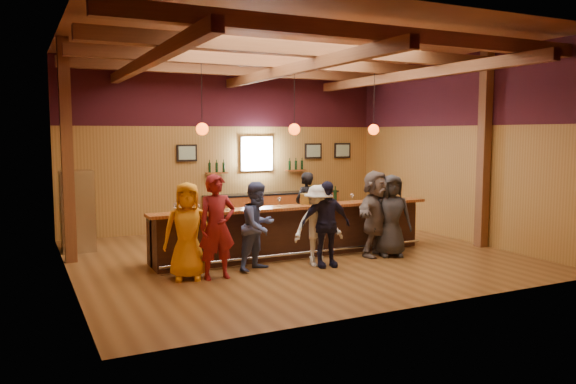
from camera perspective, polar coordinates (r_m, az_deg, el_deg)
name	(u,v)px	position (r m, az deg, el deg)	size (l,w,h in m)	color
room	(293,105)	(11.89, 0.52, 8.86)	(9.04, 9.00, 4.52)	brown
bar_counter	(292,231)	(12.15, 0.38, -3.95)	(6.30, 1.07, 1.11)	black
back_bar_cabinet	(273,209)	(15.84, -1.52, -1.78)	(4.00, 0.52, 0.95)	brown
window	(257,154)	(15.75, -3.21, 3.91)	(0.95, 0.09, 0.95)	silver
framed_pictures	(285,151)	(16.10, -0.35, 4.15)	(5.35, 0.05, 0.45)	black
wine_shelves	(258,169)	(15.71, -3.11, 2.34)	(3.00, 0.18, 0.30)	brown
pendant_lights	(294,129)	(11.82, 0.64, 6.42)	(4.24, 0.24, 1.37)	black
stainless_fridge	(77,211)	(13.33, -20.62, -1.80)	(0.70, 0.70, 1.80)	silver
customer_orange	(187,231)	(10.23, -10.18, -3.92)	(0.86, 0.56, 1.75)	orange
customer_redvest	(217,227)	(10.16, -7.22, -3.54)	(0.69, 0.45, 1.89)	maroon
customer_denim	(258,226)	(10.75, -3.04, -3.48)	(0.83, 0.65, 1.70)	#425185
customer_white	(318,226)	(11.08, 3.09, -3.44)	(1.04, 0.60, 1.61)	silver
customer_navy	(326,224)	(11.03, 3.86, -3.27)	(0.99, 0.41, 1.69)	black
customer_brown	(376,213)	(12.10, 8.88, -2.17)	(1.70, 0.54, 1.84)	#60524D
customer_dark	(391,216)	(12.13, 10.46, -2.38)	(0.85, 0.56, 1.75)	#2A2A2D
bartender	(305,208)	(13.36, 1.77, -1.61)	(0.62, 0.41, 1.70)	black
ice_bucket	(305,199)	(11.94, 1.76, -0.72)	(0.21, 0.21, 0.23)	brown
bottle_a	(310,197)	(12.06, 2.28, -0.48)	(0.08, 0.08, 0.39)	black
bottle_b	(335,196)	(12.35, 4.82, -0.39)	(0.08, 0.08, 0.36)	black
glass_a	(175,206)	(10.86, -11.37, -1.37)	(0.09, 0.09, 0.20)	silver
glass_b	(198,206)	(10.84, -9.13, -1.46)	(0.07, 0.07, 0.16)	silver
glass_c	(228,203)	(11.13, -6.17, -1.13)	(0.08, 0.08, 0.19)	silver
glass_d	(256,202)	(11.24, -3.25, -1.07)	(0.08, 0.08, 0.18)	silver
glass_e	(279,200)	(11.59, -0.89, -0.80)	(0.09, 0.09, 0.19)	silver
glass_f	(327,198)	(12.13, 3.97, -0.56)	(0.08, 0.08, 0.18)	silver
glass_g	(352,196)	(12.42, 6.51, -0.38)	(0.09, 0.09, 0.19)	silver
glass_h	(379,194)	(12.72, 9.20, -0.25)	(0.09, 0.09, 0.20)	silver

